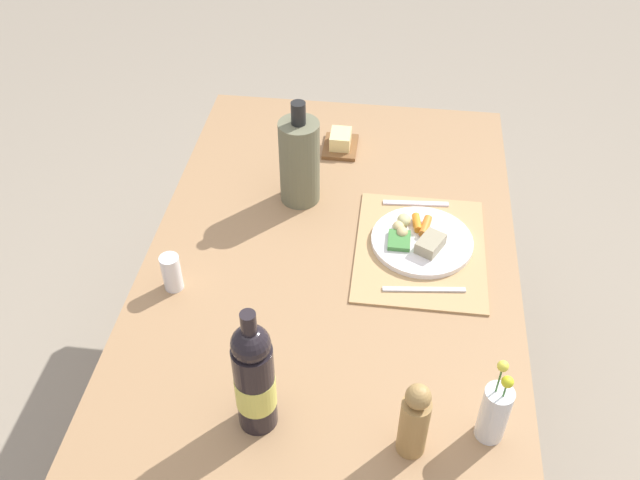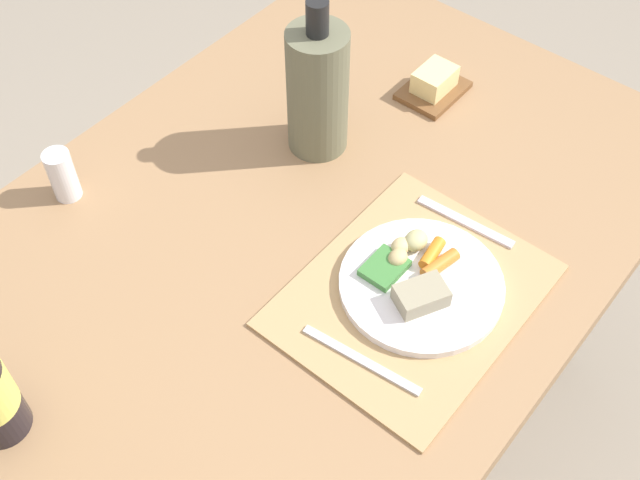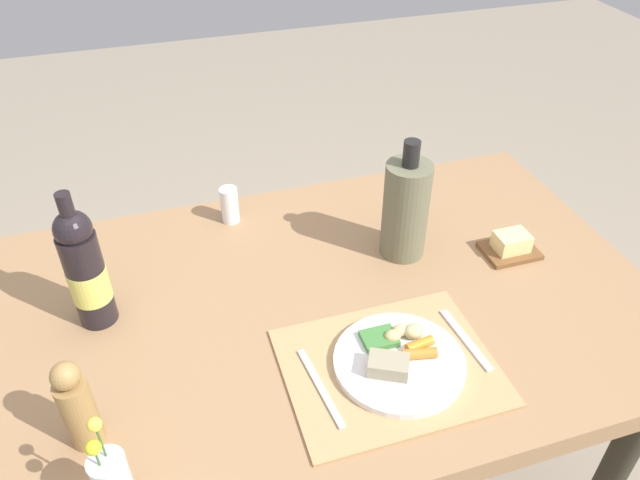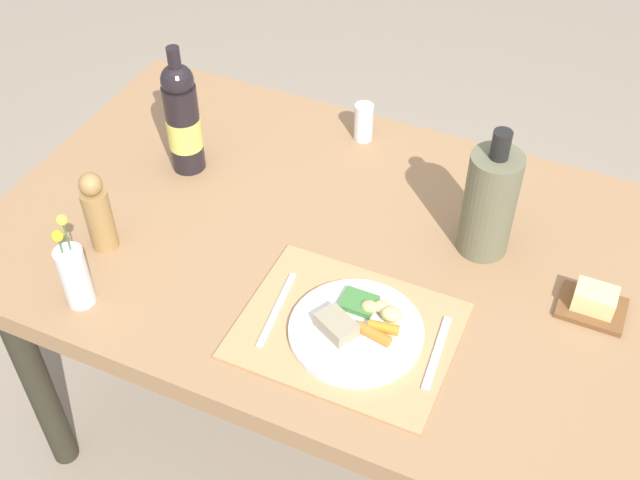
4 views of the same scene
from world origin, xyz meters
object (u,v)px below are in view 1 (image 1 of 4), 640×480
(salt_shaker, at_px, (172,272))
(cooler_bottle, at_px, (300,161))
(dining_table, at_px, (329,292))
(flower_vase, at_px, (495,412))
(wine_bottle, at_px, (254,379))
(butter_dish, at_px, (340,142))
(dinner_plate, at_px, (420,239))
(knife, at_px, (416,203))
(fork, at_px, (424,289))
(pepper_mill, at_px, (414,421))

(salt_shaker, relative_size, cooler_bottle, 0.32)
(dining_table, relative_size, flower_vase, 6.94)
(dining_table, distance_m, wine_bottle, 0.50)
(butter_dish, bearing_deg, dinner_plate, -148.32)
(dinner_plate, xyz_separation_m, flower_vase, (-0.54, -0.15, 0.06))
(knife, height_order, flower_vase, flower_vase)
(fork, bearing_deg, dining_table, 71.93)
(knife, distance_m, pepper_mill, 0.75)
(fork, bearing_deg, dinner_plate, -2.07)
(butter_dish, bearing_deg, flower_vase, -157.25)
(fork, height_order, knife, same)
(dinner_plate, height_order, pepper_mill, pepper_mill)
(dinner_plate, bearing_deg, dining_table, 117.92)
(dining_table, xyz_separation_m, fork, (-0.05, -0.23, 0.09))
(fork, distance_m, flower_vase, 0.40)
(knife, distance_m, salt_shaker, 0.69)
(fork, xyz_separation_m, cooler_bottle, (0.32, 0.35, 0.12))
(pepper_mill, height_order, cooler_bottle, cooler_bottle)
(wine_bottle, bearing_deg, butter_dish, -3.91)
(knife, relative_size, cooler_bottle, 0.59)
(dinner_plate, relative_size, wine_bottle, 0.81)
(salt_shaker, bearing_deg, dining_table, -73.70)
(dinner_plate, relative_size, knife, 1.46)
(butter_dish, relative_size, cooler_bottle, 0.43)
(dining_table, relative_size, pepper_mill, 8.05)
(pepper_mill, bearing_deg, dinner_plate, -0.74)
(salt_shaker, bearing_deg, wine_bottle, -141.16)
(fork, bearing_deg, butter_dish, 18.28)
(salt_shaker, bearing_deg, butter_dish, -28.40)
(wine_bottle, height_order, cooler_bottle, wine_bottle)
(salt_shaker, relative_size, pepper_mill, 0.50)
(butter_dish, xyz_separation_m, salt_shaker, (-0.62, 0.34, 0.03))
(flower_vase, relative_size, cooler_bottle, 0.74)
(salt_shaker, relative_size, wine_bottle, 0.30)
(butter_dish, height_order, pepper_mill, pepper_mill)
(dining_table, xyz_separation_m, cooler_bottle, (0.27, 0.11, 0.21))
(butter_dish, xyz_separation_m, pepper_mill, (-0.99, -0.24, 0.07))
(wine_bottle, bearing_deg, dinner_plate, -29.17)
(flower_vase, xyz_separation_m, butter_dish, (0.94, 0.39, -0.05))
(flower_vase, height_order, wine_bottle, wine_bottle)
(cooler_bottle, bearing_deg, flower_vase, -145.17)
(cooler_bottle, bearing_deg, dining_table, -157.41)
(wine_bottle, bearing_deg, fork, -39.46)
(wine_bottle, bearing_deg, salt_shaker, 38.84)
(wine_bottle, bearing_deg, cooler_bottle, 1.59)
(butter_dish, bearing_deg, salt_shaker, 151.60)
(dining_table, xyz_separation_m, flower_vase, (-0.42, -0.37, 0.16))
(knife, bearing_deg, wine_bottle, 153.08)
(wine_bottle, distance_m, cooler_bottle, 0.71)
(fork, xyz_separation_m, butter_dish, (0.57, 0.26, 0.01))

